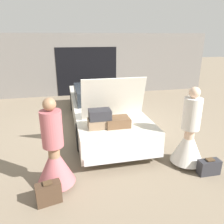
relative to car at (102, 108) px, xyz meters
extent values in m
plane|color=#7F705B|center=(0.00, 0.01, -0.54)|extent=(40.00, 40.00, 0.00)
cube|color=slate|center=(0.00, 3.93, 0.86)|extent=(12.00, 0.12, 2.80)
cube|color=black|center=(0.00, 3.86, 0.56)|extent=(2.80, 0.02, 2.20)
cube|color=silver|center=(0.00, 0.01, -0.09)|extent=(1.79, 5.16, 0.56)
cube|color=#1E2328|center=(0.00, 0.32, 0.40)|extent=(1.57, 1.65, 0.42)
cylinder|color=black|center=(-0.82, 1.61, -0.20)|extent=(0.18, 0.69, 0.69)
cylinder|color=black|center=(0.83, 1.61, -0.20)|extent=(0.18, 0.69, 0.69)
cylinder|color=black|center=(-0.82, -1.54, -0.20)|extent=(0.18, 0.69, 0.69)
cylinder|color=black|center=(0.83, -1.54, -0.20)|extent=(0.18, 0.69, 0.69)
cube|color=silver|center=(0.00, -2.61, -0.26)|extent=(1.70, 0.10, 0.12)
cube|color=silver|center=(0.00, -1.55, 0.71)|extent=(1.52, 0.31, 1.05)
cube|color=#8C7259|center=(-0.40, -1.96, 0.29)|extent=(0.53, 0.33, 0.21)
cube|color=#8C7259|center=(0.09, -1.96, 0.27)|extent=(0.37, 0.41, 0.16)
cube|color=#2D2D33|center=(-0.40, -1.96, 0.51)|extent=(0.48, 0.34, 0.22)
cube|color=brown|center=(0.00, -1.96, 0.29)|extent=(0.54, 0.41, 0.21)
cylinder|color=#997051|center=(-1.38, -2.81, -0.13)|extent=(0.20, 0.20, 0.83)
cone|color=#B25B60|center=(-1.38, -2.81, -0.09)|extent=(0.71, 0.71, 0.75)
cylinder|color=#B25B60|center=(-1.38, -2.81, 0.62)|extent=(0.37, 0.37, 0.66)
sphere|color=#997051|center=(-1.38, -2.81, 1.06)|extent=(0.23, 0.23, 0.23)
cylinder|color=beige|center=(1.39, -2.69, -0.12)|extent=(0.20, 0.20, 0.84)
cone|color=silver|center=(1.39, -2.69, -0.08)|extent=(0.70, 0.70, 0.76)
cylinder|color=silver|center=(1.39, -2.69, 0.63)|extent=(0.37, 0.37, 0.67)
sphere|color=beige|center=(1.39, -2.69, 1.08)|extent=(0.23, 0.23, 0.23)
cube|color=#473323|center=(-1.50, -3.26, -0.36)|extent=(0.44, 0.27, 0.38)
cube|color=#4C3823|center=(-1.50, -3.26, -0.15)|extent=(0.16, 0.14, 0.02)
cube|color=#2D2D33|center=(1.64, -3.12, -0.39)|extent=(0.45, 0.20, 0.31)
cube|color=#4C3823|center=(1.64, -3.12, -0.21)|extent=(0.16, 0.12, 0.02)
camera|label=1|loc=(-1.13, -6.41, 2.13)|focal=35.00mm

